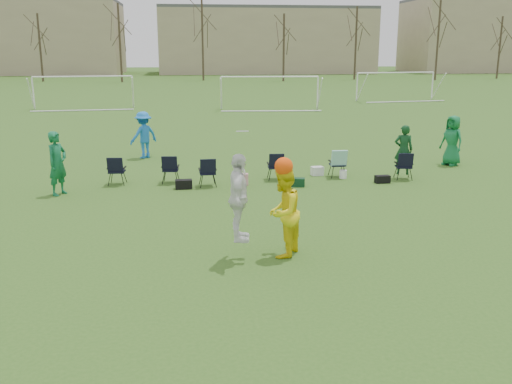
{
  "coord_description": "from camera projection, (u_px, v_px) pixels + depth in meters",
  "views": [
    {
      "loc": [
        -2.0,
        -11.07,
        4.51
      ],
      "look_at": [
        -0.53,
        1.7,
        1.25
      ],
      "focal_mm": 40.0,
      "sensor_mm": 36.0,
      "label": 1
    }
  ],
  "objects": [
    {
      "name": "center_contest",
      "position": [
        266.0,
        206.0,
        12.35
      ],
      "size": [
        1.86,
        1.38,
        2.86
      ],
      "color": "white",
      "rests_on": "ground"
    },
    {
      "name": "tree_line",
      "position": [
        205.0,
        43.0,
        78.03
      ],
      "size": [
        110.28,
        3.28,
        11.4
      ],
      "color": "#382B21",
      "rests_on": "ground"
    },
    {
      "name": "fielder_green_far",
      "position": [
        452.0,
        140.0,
        22.34
      ],
      "size": [
        1.0,
        1.14,
        1.96
      ],
      "primitive_type": "imported",
      "rotation": [
        0.0,
        0.0,
        -1.09
      ],
      "color": "#136A38",
      "rests_on": "ground"
    },
    {
      "name": "building_row",
      "position": [
        236.0,
        39.0,
        103.71
      ],
      "size": [
        126.0,
        16.0,
        13.0
      ],
      "color": "tan",
      "rests_on": "ground"
    },
    {
      "name": "goal_right",
      "position": [
        396.0,
        78.0,
        49.89
      ],
      "size": [
        7.35,
        1.14,
        2.46
      ],
      "rotation": [
        0.0,
        0.0,
        0.14
      ],
      "color": "white",
      "rests_on": "ground"
    },
    {
      "name": "fielder_green_near",
      "position": [
        57.0,
        163.0,
        17.78
      ],
      "size": [
        0.78,
        0.88,
        2.01
      ],
      "primitive_type": "imported",
      "rotation": [
        0.0,
        0.0,
        1.05
      ],
      "color": "#12663D",
      "rests_on": "ground"
    },
    {
      "name": "ground",
      "position": [
        290.0,
        268.0,
        11.99
      ],
      "size": [
        260.0,
        260.0,
        0.0
      ],
      "primitive_type": "plane",
      "color": "#31581B",
      "rests_on": "ground"
    },
    {
      "name": "goal_mid",
      "position": [
        270.0,
        83.0,
        42.78
      ],
      "size": [
        7.4,
        0.63,
        2.46
      ],
      "rotation": [
        0.0,
        0.0,
        -0.07
      ],
      "color": "white",
      "rests_on": "ground"
    },
    {
      "name": "goal_left",
      "position": [
        83.0,
        83.0,
        43.15
      ],
      "size": [
        7.39,
        0.76,
        2.46
      ],
      "rotation": [
        0.0,
        0.0,
        0.09
      ],
      "color": "white",
      "rests_on": "ground"
    },
    {
      "name": "fielder_blue",
      "position": [
        144.0,
        135.0,
        23.8
      ],
      "size": [
        1.44,
        1.34,
        1.95
      ],
      "primitive_type": "imported",
      "rotation": [
        0.0,
        0.0,
        3.81
      ],
      "color": "blue",
      "rests_on": "ground"
    },
    {
      "name": "sideline_setup",
      "position": [
        282.0,
        165.0,
        19.75
      ],
      "size": [
        10.63,
        1.96,
        1.91
      ],
      "color": "#103C1C",
      "rests_on": "ground"
    }
  ]
}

